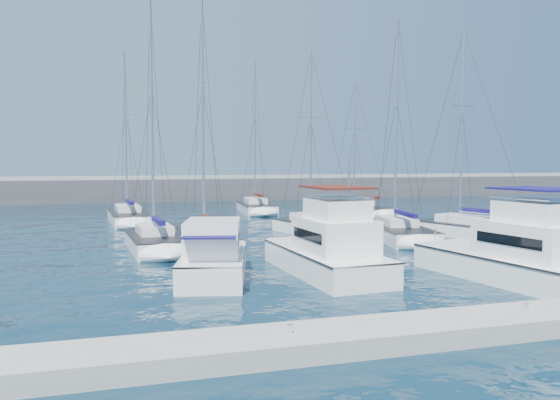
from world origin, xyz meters
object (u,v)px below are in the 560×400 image
object	(u,v)px
motor_yacht_port_outer	(214,259)
sailboat_mid_a	(156,242)
sailboat_mid_e	(469,229)
sailboat_back_c	(358,210)
sailboat_mid_b	(206,239)
sailboat_mid_c	(316,228)
sailboat_back_a	(128,217)
motor_yacht_stbd_inner	(519,257)
motor_yacht_port_inner	(329,252)
sailboat_back_b	(256,207)
sailboat_mid_d	(398,232)

from	to	relation	value
motor_yacht_port_outer	sailboat_mid_a	distance (m)	9.34
sailboat_mid_e	sailboat_back_c	size ratio (longest dim) A/B	1.09
sailboat_mid_b	sailboat_mid_c	distance (m)	9.55
sailboat_back_a	motor_yacht_stbd_inner	bearing A→B (deg)	-65.58
motor_yacht_port_inner	sailboat_back_a	distance (m)	27.65
sailboat_back_b	sailboat_mid_c	bearing A→B (deg)	-86.20
sailboat_mid_b	sailboat_mid_e	bearing A→B (deg)	-2.07
sailboat_mid_b	motor_yacht_stbd_inner	bearing A→B (deg)	-49.84
sailboat_back_c	sailboat_mid_b	bearing A→B (deg)	-145.79
sailboat_mid_b	sailboat_mid_d	bearing A→B (deg)	-1.99
motor_yacht_port_outer	motor_yacht_stbd_inner	bearing A→B (deg)	-4.77
motor_yacht_port_inner	sailboat_mid_b	bearing A→B (deg)	110.20
sailboat_mid_a	sailboat_back_b	xyz separation A→B (m)	(11.87, 22.46, -0.01)
motor_yacht_port_inner	sailboat_mid_c	distance (m)	14.40
motor_yacht_port_inner	motor_yacht_stbd_inner	size ratio (longest dim) A/B	0.91
motor_yacht_stbd_inner	sailboat_back_c	world-z (taller)	sailboat_back_c
sailboat_mid_c	motor_yacht_stbd_inner	bearing A→B (deg)	-93.60
motor_yacht_stbd_inner	sailboat_mid_d	world-z (taller)	sailboat_mid_d
motor_yacht_port_outer	sailboat_back_b	world-z (taller)	sailboat_back_b
sailboat_mid_c	sailboat_mid_e	world-z (taller)	sailboat_mid_e
sailboat_mid_a	sailboat_mid_e	xyz separation A→B (m)	(22.15, -0.09, -0.02)
sailboat_mid_c	sailboat_mid_d	xyz separation A→B (m)	(4.64, -3.95, 0.01)
motor_yacht_port_inner	sailboat_back_b	xyz separation A→B (m)	(4.36, 32.22, -0.59)
motor_yacht_stbd_inner	sailboat_mid_e	bearing A→B (deg)	53.07
motor_yacht_port_inner	motor_yacht_stbd_inner	xyz separation A→B (m)	(7.71, -3.75, 0.00)
motor_yacht_stbd_inner	sailboat_mid_e	size ratio (longest dim) A/B	0.64
motor_yacht_stbd_inner	sailboat_mid_c	size ratio (longest dim) A/B	0.70
sailboat_mid_a	sailboat_mid_e	world-z (taller)	sailboat_mid_a
sailboat_mid_d	sailboat_mid_a	bearing A→B (deg)	-170.10
sailboat_back_b	sailboat_back_c	world-z (taller)	sailboat_back_b
motor_yacht_port_outer	sailboat_mid_e	bearing A→B (deg)	38.05
motor_yacht_stbd_inner	sailboat_mid_b	bearing A→B (deg)	121.94
sailboat_mid_a	sailboat_back_b	world-z (taller)	sailboat_back_b
sailboat_mid_c	sailboat_mid_d	world-z (taller)	sailboat_mid_d
sailboat_mid_c	motor_yacht_port_outer	bearing A→B (deg)	-141.31
motor_yacht_stbd_inner	sailboat_back_b	distance (m)	36.13
motor_yacht_port_outer	sailboat_mid_b	bearing A→B (deg)	97.56
motor_yacht_stbd_inner	sailboat_back_b	world-z (taller)	sailboat_back_b
sailboat_mid_d	sailboat_mid_e	bearing A→B (deg)	9.09
motor_yacht_port_outer	sailboat_back_a	bearing A→B (deg)	111.65
motor_yacht_port_outer	sailboat_back_b	bearing A→B (deg)	86.66
motor_yacht_port_inner	sailboat_back_a	bearing A→B (deg)	105.05
sailboat_mid_e	sailboat_back_b	size ratio (longest dim) A/B	0.91
sailboat_mid_d	sailboat_back_c	distance (m)	17.61
sailboat_back_a	sailboat_back_b	bearing A→B (deg)	19.92
motor_yacht_port_outer	sailboat_mid_d	distance (m)	17.05
sailboat_mid_c	sailboat_mid_d	size ratio (longest dim) A/B	0.89
sailboat_mid_c	sailboat_back_c	bearing A→B (deg)	39.88
motor_yacht_port_inner	sailboat_mid_c	bearing A→B (deg)	68.60
sailboat_mid_a	sailboat_mid_b	xyz separation A→B (m)	(3.12, 0.13, -0.01)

